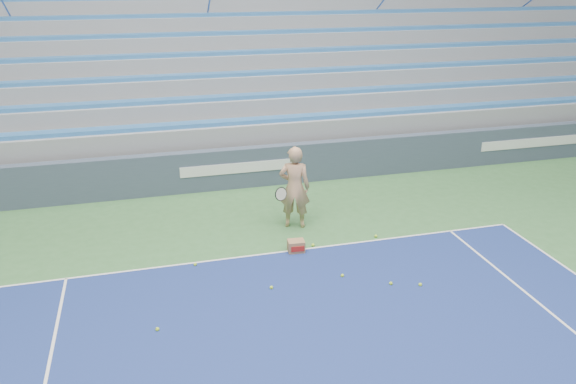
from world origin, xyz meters
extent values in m
cube|color=white|center=(0.00, 11.88, 0.01)|extent=(10.97, 0.05, 0.00)
cube|color=#3C485B|center=(0.00, 15.88, 0.55)|extent=(30.00, 0.30, 1.10)
cube|color=white|center=(0.00, 15.72, 0.60)|extent=(3.20, 0.02, 0.28)
cube|color=white|center=(9.00, 15.72, 0.60)|extent=(3.40, 0.02, 0.28)
cube|color=gray|center=(0.00, 20.43, 0.55)|extent=(30.00, 8.50, 1.10)
cube|color=gray|center=(0.00, 20.43, 1.35)|extent=(30.00, 8.50, 0.50)
cube|color=#3270B7|center=(0.00, 16.56, 1.66)|extent=(29.60, 0.42, 0.11)
cube|color=gray|center=(0.00, 20.86, 1.85)|extent=(30.00, 7.65, 0.50)
cube|color=#3270B7|center=(0.00, 17.41, 2.16)|extent=(29.60, 0.42, 0.11)
cube|color=gray|center=(0.00, 21.28, 2.35)|extent=(30.00, 6.80, 0.50)
cube|color=#3270B7|center=(0.00, 18.26, 2.66)|extent=(29.60, 0.42, 0.11)
cube|color=gray|center=(0.00, 21.71, 2.85)|extent=(30.00, 5.95, 0.50)
cube|color=#3270B7|center=(0.00, 19.11, 3.16)|extent=(29.60, 0.42, 0.11)
cube|color=gray|center=(0.00, 22.13, 3.35)|extent=(30.00, 5.10, 0.50)
cube|color=#3270B7|center=(0.00, 19.96, 3.66)|extent=(29.60, 0.42, 0.11)
cube|color=gray|center=(0.00, 22.56, 3.85)|extent=(30.00, 4.25, 0.50)
cube|color=#3270B7|center=(0.00, 20.81, 4.15)|extent=(29.60, 0.42, 0.11)
cube|color=gray|center=(0.00, 22.98, 4.35)|extent=(30.00, 3.40, 0.50)
cube|color=gray|center=(0.00, 24.98, 3.65)|extent=(31.00, 0.40, 7.30)
cylinder|color=#305CAA|center=(-6.00, 20.43, 4.60)|extent=(0.05, 8.53, 5.04)
cylinder|color=#305CAA|center=(0.00, 20.43, 4.60)|extent=(0.05, 8.53, 5.04)
imported|color=tan|center=(0.77, 13.08, 0.96)|extent=(0.81, 0.67, 1.92)
cylinder|color=black|center=(0.42, 12.83, 0.95)|extent=(0.12, 0.27, 0.08)
cylinder|color=beige|center=(0.32, 12.55, 1.05)|extent=(0.29, 0.16, 0.28)
torus|color=black|center=(0.32, 12.55, 1.05)|extent=(0.31, 0.18, 0.30)
cube|color=#936C47|center=(0.46, 11.84, 0.13)|extent=(0.37, 0.29, 0.26)
cube|color=#B21E19|center=(0.46, 11.71, 0.13)|extent=(0.28, 0.03, 0.12)
sphere|color=#B9E72F|center=(2.36, 12.04, 0.03)|extent=(0.07, 0.07, 0.07)
sphere|color=#B9E72F|center=(2.35, 9.91, 0.03)|extent=(0.07, 0.07, 0.07)
sphere|color=#B9E72F|center=(-1.66, 11.78, 0.03)|extent=(0.07, 0.07, 0.07)
sphere|color=#B9E72F|center=(1.83, 10.09, 0.03)|extent=(0.07, 0.07, 0.07)
sphere|color=#B9E72F|center=(-0.38, 10.53, 0.03)|extent=(0.07, 0.07, 0.07)
sphere|color=#B9E72F|center=(-2.50, 9.75, 0.03)|extent=(0.07, 0.07, 0.07)
sphere|color=#B9E72F|center=(1.05, 10.60, 0.03)|extent=(0.07, 0.07, 0.07)
sphere|color=#B9E72F|center=(0.88, 11.98, 0.03)|extent=(0.07, 0.07, 0.07)
camera|label=1|loc=(-2.39, 1.72, 5.55)|focal=35.00mm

